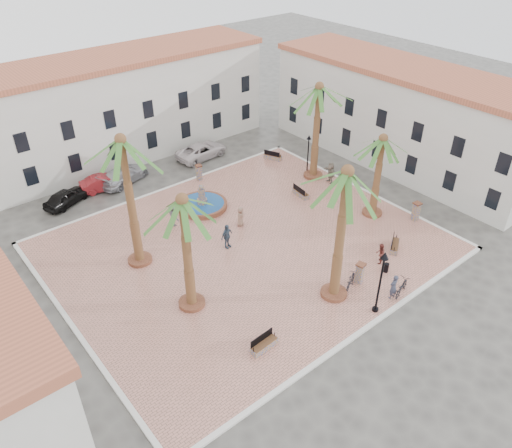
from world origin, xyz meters
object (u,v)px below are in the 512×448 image
object	(u,v)px
litter_bin	(386,268)
pedestrian_north	(174,215)
fountain	(202,204)
cyclist_b	(380,254)
bollard_e	(416,211)
car_white	(202,151)
cyclist_a	(393,287)
palm_sw	(183,213)
bench_e	(301,193)
bollard_n	(199,172)
bench_ne	(273,157)
bollard_se	(360,273)
pedestrian_fountain_b	(227,236)
palm_ne	(319,97)
palm_s	(346,186)
bicycle_a	(401,287)
pedestrian_east	(330,173)
bicycle_b	(351,280)
bench_s	(264,345)
car_black	(66,197)
bench_se	(395,246)
palm_nw	(123,154)
lamppost_s	(382,272)
car_red	(105,182)
palm_e	(382,148)
pedestrian_fountain_a	(240,216)
car_silver	(124,175)
lamppost_e	(308,148)

from	to	relation	value
litter_bin	pedestrian_north	world-z (taller)	pedestrian_north
fountain	cyclist_b	world-z (taller)	fountain
bollard_e	car_white	bearing A→B (deg)	108.15
cyclist_a	car_white	xyz separation A→B (m)	(2.12, 24.53, -0.31)
palm_sw	bench_e	xyz separation A→B (m)	(14.47, 5.35, -6.52)
bollard_n	bollard_e	distance (m)	18.71
bench_ne	cyclist_b	xyz separation A→B (m)	(-4.85, -16.86, 0.52)
fountain	bollard_se	world-z (taller)	fountain
pedestrian_fountain_b	palm_ne	bearing A→B (deg)	3.81
bollard_e	bollard_se	bearing A→B (deg)	-166.38
palm_s	pedestrian_fountain_b	size ratio (longest dim) A/B	4.82
bicycle_a	pedestrian_east	bearing A→B (deg)	-45.46
bench_e	bollard_e	distance (m)	9.45
bench_ne	bollard_se	size ratio (longest dim) A/B	1.16
litter_bin	cyclist_b	distance (m)	1.11
cyclist_a	bicycle_b	bearing A→B (deg)	-59.71
bicycle_a	bench_s	bearing A→B (deg)	61.66
car_black	car_white	xyz separation A→B (m)	(13.56, 0.14, 0.05)
bench_se	pedestrian_east	world-z (taller)	pedestrian_east
palm_sw	pedestrian_fountain_b	xyz separation A→B (m)	(5.30, 3.42, -5.81)
palm_nw	lamppost_s	distance (m)	17.05
palm_nw	cyclist_b	xyz separation A→B (m)	(12.77, -10.70, -7.47)
pedestrian_fountain_b	bicycle_a	bearing A→B (deg)	-75.92
lamppost_s	palm_ne	bearing A→B (deg)	57.78
bench_e	palm_sw	bearing A→B (deg)	117.53
bicycle_a	car_red	xyz separation A→B (m)	(-8.66, 24.79, 0.04)
palm_e	palm_ne	bearing A→B (deg)	83.91
palm_ne	cyclist_b	size ratio (longest dim) A/B	5.57
palm_e	pedestrian_fountain_a	distance (m)	11.72
bollard_se	pedestrian_north	size ratio (longest dim) A/B	0.81
palm_nw	pedestrian_fountain_b	bearing A→B (deg)	-24.23
palm_e	palm_ne	distance (m)	7.70
palm_e	pedestrian_fountain_a	size ratio (longest dim) A/B	4.30
palm_e	car_black	size ratio (longest dim) A/B	1.72
bollard_e	pedestrian_fountain_a	distance (m)	13.69
fountain	car_white	bearing A→B (deg)	56.06
bench_e	pedestrian_east	bearing A→B (deg)	-81.14
palm_e	pedestrian_fountain_b	size ratio (longest dim) A/B	3.57
palm_sw	palm_nw	bearing A→B (deg)	93.67
bench_ne	car_silver	bearing A→B (deg)	44.75
palm_ne	pedestrian_north	size ratio (longest dim) A/B	4.56
palm_s	car_white	bearing A→B (deg)	77.76
bench_se	lamppost_e	size ratio (longest dim) A/B	0.47
lamppost_e	bollard_n	bearing A→B (deg)	148.28
bench_s	pedestrian_fountain_b	size ratio (longest dim) A/B	0.93
pedestrian_north	bollard_se	bearing A→B (deg)	-155.83
palm_nw	cyclist_b	size ratio (longest dim) A/B	6.16
car_red	cyclist_a	bearing A→B (deg)	-151.84
bench_e	car_silver	distance (m)	15.76
bench_e	bicycle_a	xyz separation A→B (m)	(-3.52, -12.99, 0.24)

